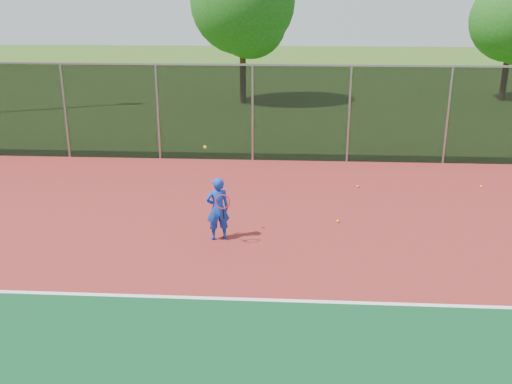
% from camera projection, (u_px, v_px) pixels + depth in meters
% --- Properties ---
extents(court_apron, '(30.00, 20.00, 0.02)m').
position_uv_depth(court_apron, '(404.00, 338.00, 8.67)').
color(court_apron, maroon).
rests_on(court_apron, ground).
extents(fence_back, '(30.00, 0.06, 3.03)m').
position_uv_depth(fence_back, '(349.00, 113.00, 17.62)').
color(fence_back, black).
rests_on(fence_back, court_apron).
extents(tennis_player, '(0.59, 0.65, 2.03)m').
position_uv_depth(tennis_player, '(218.00, 209.00, 12.04)').
color(tennis_player, '#1339B9').
rests_on(tennis_player, court_apron).
extents(practice_ball_4, '(0.07, 0.07, 0.07)m').
position_uv_depth(practice_ball_4, '(481.00, 187.00, 15.56)').
color(practice_ball_4, gold).
rests_on(practice_ball_4, court_apron).
extents(practice_ball_6, '(0.07, 0.07, 0.07)m').
position_uv_depth(practice_ball_6, '(358.00, 186.00, 15.58)').
color(practice_ball_6, gold).
rests_on(practice_ball_6, court_apron).
extents(practice_ball_7, '(0.07, 0.07, 0.07)m').
position_uv_depth(practice_ball_7, '(338.00, 221.00, 13.14)').
color(practice_ball_7, gold).
rests_on(practice_ball_7, court_apron).
extents(tree_back_left, '(4.99, 4.99, 7.33)m').
position_uv_depth(tree_back_left, '(244.00, 6.00, 26.90)').
color(tree_back_left, '#381F14').
rests_on(tree_back_left, ground).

